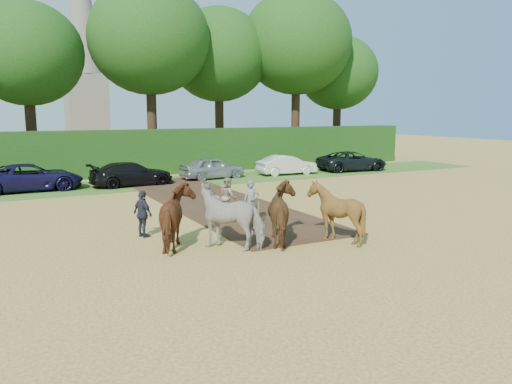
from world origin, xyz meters
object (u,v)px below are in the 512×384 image
(spectator_near, at_px, (228,197))
(church, at_px, (83,37))
(spectator_far, at_px, (143,214))
(plough_team, at_px, (259,214))
(parked_cars, at_px, (142,172))

(spectator_near, relative_size, church, 0.06)
(spectator_near, relative_size, spectator_far, 0.99)
(plough_team, xyz_separation_m, church, (4.12, 55.77, 12.76))
(spectator_near, distance_m, plough_team, 4.54)
(plough_team, bearing_deg, parked_cars, 88.95)
(parked_cars, bearing_deg, spectator_far, -105.04)
(plough_team, distance_m, church, 57.36)
(parked_cars, xyz_separation_m, church, (3.85, 40.92, 13.03))
(plough_team, bearing_deg, church, 85.78)
(parked_cars, height_order, church, church)
(spectator_near, bearing_deg, plough_team, 177.60)
(spectator_far, distance_m, church, 55.19)
(spectator_near, height_order, plough_team, plough_team)
(spectator_far, bearing_deg, church, -27.67)
(spectator_far, xyz_separation_m, plough_team, (3.02, -2.60, 0.18))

